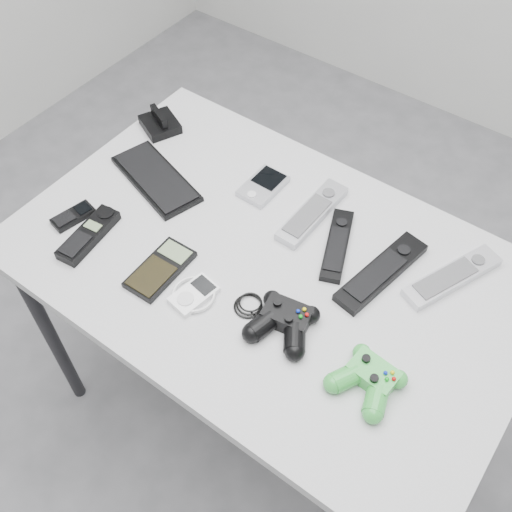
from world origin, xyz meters
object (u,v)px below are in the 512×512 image
Objects in this scene: mobile_phone at (73,216)px; pda at (263,186)px; controller_black at (284,320)px; remote_black_a at (337,244)px; calculator at (160,269)px; remote_black_b at (381,272)px; pda_keyboard at (156,178)px; remote_silver_b at (452,276)px; cordless_handset at (89,235)px; remote_silver_a at (312,212)px; mp3_player at (194,294)px; controller_green at (369,378)px; desk at (269,279)px.

pda is at bearing 60.93° from mobile_phone.
pda is 0.39m from controller_black.
pda reaches higher than mobile_phone.
controller_black is at bearing -107.23° from remote_black_a.
mobile_phone and calculator have the same top height.
remote_black_b is 0.48m from calculator.
pda_keyboard is 0.73m from remote_silver_b.
mobile_phone is 0.59× the size of cordless_handset.
remote_silver_a is 0.35m from mp3_player.
pda_keyboard is at bearing 171.58° from controller_green.
controller_green is (0.69, 0.06, 0.01)m from cordless_handset.
remote_silver_a is at bearing -153.64° from remote_silver_b.
remote_black_b is 0.40m from mp3_player.
mp3_player is 0.72× the size of controller_green.
pda is at bearing 179.08° from remote_silver_a.
calculator is at bearing -123.12° from remote_silver_b.
remote_silver_b is at bearing 49.89° from mp3_player.
cordless_handset is 0.74× the size of controller_black.
remote_black_a reaches higher than pda.
remote_black_a reaches higher than calculator.
desk is 0.36m from controller_green.
mp3_player reaches higher than calculator.
mobile_phone is 0.43× the size of controller_black.
remote_black_b is at bearing 118.79° from controller_green.
controller_green is (0.76, 0.04, 0.01)m from mobile_phone.
calculator is at bearing -175.95° from mp3_player.
controller_black is (-0.10, -0.23, 0.01)m from remote_black_b.
mobile_phone is at bearing -147.21° from remote_black_b.
pda_keyboard is 0.36m from mp3_player.
remote_silver_b is at bearing 4.79° from remote_silver_a.
mp3_player is (0.10, -0.01, 0.00)m from calculator.
pda_keyboard is 1.89× the size of controller_green.
controller_black is at bearing 24.11° from mp3_player.
calculator is at bearing 0.45° from cordless_handset.
controller_green reaches higher than calculator.
cordless_handset reaches higher than mp3_player.
pda_keyboard and mobile_phone have the same top height.
pda_keyboard is 0.22m from mobile_phone.
controller_green is at bearing -70.79° from remote_black_a.
mobile_phone is at bearing 174.54° from controller_black.
cordless_handset is at bearing -72.54° from pda_keyboard.
calculator is at bearing -156.28° from remote_black_a.
mp3_player is at bearing -175.22° from controller_black.
remote_black_a is at bearing 40.27° from mobile_phone.
mp3_player is at bearing -6.78° from calculator.
remote_black_b reaches higher than calculator.
remote_black_a is at bearing -141.58° from remote_silver_b.
cordless_handset reaches higher than mobile_phone.
pda_keyboard is at bearing -145.45° from remote_silver_b.
calculator is at bearing -170.83° from controller_green.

